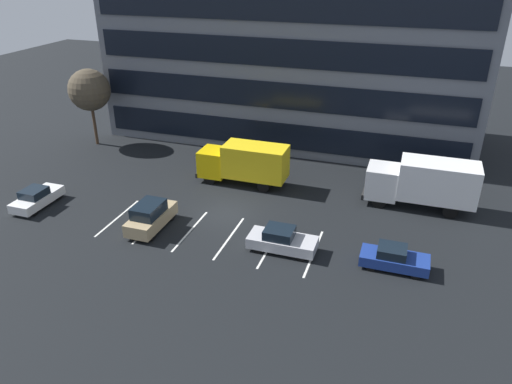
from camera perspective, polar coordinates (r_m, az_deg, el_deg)
The scene contains 10 objects.
ground_plane at distance 34.61m, azimuth -3.55°, elevation -2.58°, with size 120.00×120.00×0.00m, color black.
office_building at distance 47.98m, azimuth 4.47°, elevation 17.07°, with size 34.29×12.68×18.00m.
lot_markings at distance 32.30m, azimuth -5.47°, elevation -4.95°, with size 14.14×5.40×0.01m.
box_truck_yellow_all at distance 38.25m, azimuth -1.36°, elevation 3.54°, with size 7.18×2.38×3.33m.
box_truck_white at distance 36.59m, azimuth 19.03°, elevation 1.16°, with size 7.75×2.57×3.59m.
sedan_white at distance 38.71m, azimuth -24.34°, elevation -0.62°, with size 1.68×4.02×1.44m.
sedan_silver at distance 30.22m, azimuth 3.04°, elevation -5.67°, with size 4.24×1.78×1.52m.
suv_tan at distance 33.13m, azimuth -12.26°, elevation -2.79°, with size 1.79×4.21×1.90m.
sedan_navy at distance 29.74m, azimuth 15.87°, elevation -7.49°, with size 3.94×1.65×1.41m.
bare_tree at distance 48.20m, azimuth -18.97°, elevation 11.24°, with size 3.84×3.84×7.20m.
Camera 1 is at (11.64, -27.95, 16.78)m, focal length 34.08 mm.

